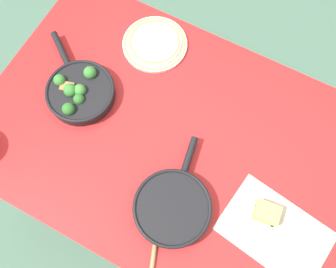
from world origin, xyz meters
TOP-DOWN VIEW (x-y plane):
  - ground_plane at (0.00, 0.00)m, footprint 14.00×14.00m
  - dining_table_red at (0.00, 0.00)m, footprint 1.32×0.90m
  - skillet_broccoli at (0.35, 0.01)m, footprint 0.35×0.29m
  - skillet_eggs at (-0.13, 0.22)m, footprint 0.25×0.37m
  - wooden_spoon at (-0.14, 0.36)m, footprint 0.17×0.39m
  - parchment_sheet at (-0.45, 0.13)m, footprint 0.37×0.27m
  - grater_knife at (-0.45, 0.11)m, footprint 0.24×0.14m
  - cheese_block at (-0.40, 0.09)m, footprint 0.08×0.07m
  - dinner_plate_stack at (0.22, -0.30)m, footprint 0.25×0.25m

SIDE VIEW (x-z plane):
  - ground_plane at x=0.00m, z-range 0.00..0.00m
  - dining_table_red at x=0.00m, z-range 0.29..1.03m
  - parchment_sheet at x=-0.45m, z-range 0.74..0.74m
  - wooden_spoon at x=-0.14m, z-range 0.74..0.76m
  - grater_knife at x=-0.45m, z-range 0.74..0.76m
  - dinner_plate_stack at x=0.22m, z-range 0.74..0.77m
  - cheese_block at x=-0.40m, z-range 0.74..0.79m
  - skillet_eggs at x=-0.13m, z-range 0.74..0.79m
  - skillet_broccoli at x=0.35m, z-range 0.73..0.81m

